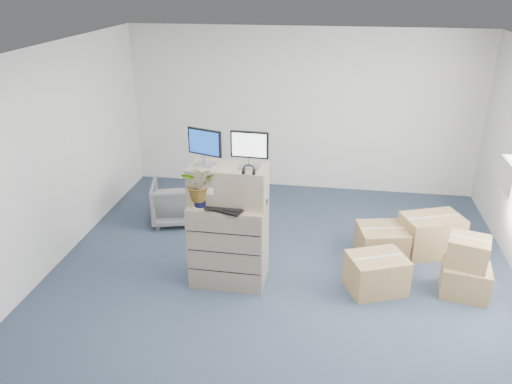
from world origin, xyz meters
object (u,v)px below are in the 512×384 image
monitor_right (249,148)px  filing_cabinet_lower (229,243)px  keyboard (223,209)px  potted_plant (200,188)px  monitor_left (205,145)px  water_bottle (237,194)px  office_chair (176,200)px

monitor_right → filing_cabinet_lower: bearing=-165.4°
keyboard → potted_plant: (-0.27, 0.05, 0.23)m
monitor_left → water_bottle: (0.38, -0.05, -0.57)m
water_bottle → potted_plant: bearing=-161.3°
monitor_right → keyboard: monitor_right is taller
keyboard → monitor_right: bearing=56.1°
monitor_left → water_bottle: size_ratio=1.64×
monitor_left → potted_plant: size_ratio=0.97×
monitor_left → potted_plant: monitor_left is taller
potted_plant → monitor_left: bearing=82.8°
water_bottle → office_chair: (-1.26, 1.46, -0.83)m
potted_plant → filing_cabinet_lower: bearing=23.4°
filing_cabinet_lower → monitor_right: size_ratio=2.42×
monitor_right → office_chair: (-1.40, 1.43, -1.40)m
water_bottle → office_chair: bearing=130.8°
keyboard → office_chair: size_ratio=0.65×
filing_cabinet_lower → monitor_left: size_ratio=2.46×
monitor_left → potted_plant: (-0.02, -0.19, -0.46)m
monitor_right → keyboard: size_ratio=0.92×
office_chair → monitor_right: bearing=121.0°
monitor_left → keyboard: (0.25, -0.23, -0.69)m
filing_cabinet_lower → water_bottle: 0.68m
water_bottle → filing_cabinet_lower: bearing=-174.4°
monitor_right → office_chair: bearing=138.3°
office_chair → keyboard: bearing=110.8°
filing_cabinet_lower → water_bottle: water_bottle is taller
filing_cabinet_lower → office_chair: filing_cabinet_lower is taller
filing_cabinet_lower → office_chair: 1.88m
monitor_left → keyboard: bearing=-24.4°
filing_cabinet_lower → monitor_left: (-0.27, 0.06, 1.23)m
filing_cabinet_lower → potted_plant: 0.84m
monitor_right → office_chair: monitor_right is taller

